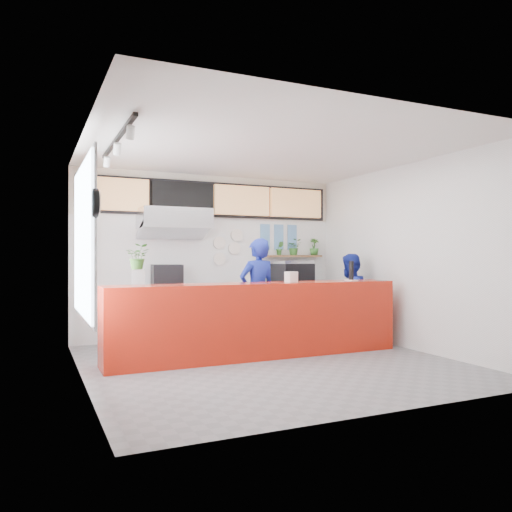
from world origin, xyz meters
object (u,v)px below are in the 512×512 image
object	(u,v)px
espresso_machine	(293,275)
pepper_mill	(351,270)
staff_right	(350,297)
staff_center	(258,294)
panini_oven	(167,278)
service_counter	(258,320)

from	to	relation	value
espresso_machine	pepper_mill	bearing A→B (deg)	-95.18
staff_right	staff_center	bearing A→B (deg)	-23.37
panini_oven	pepper_mill	distance (m)	3.15
espresso_machine	service_counter	bearing A→B (deg)	-138.73
panini_oven	pepper_mill	bearing A→B (deg)	-28.81
service_counter	pepper_mill	bearing A→B (deg)	-0.67
pepper_mill	staff_center	bearing A→B (deg)	155.50
service_counter	staff_right	size ratio (longest dim) A/B	2.92
panini_oven	staff_right	xyz separation A→B (m)	(2.98, -1.19, -0.36)
staff_center	pepper_mill	distance (m)	1.56
panini_oven	staff_right	world-z (taller)	staff_right
service_counter	staff_right	xyz separation A→B (m)	(2.06, 0.61, 0.22)
espresso_machine	staff_center	xyz separation A→B (m)	(-1.29, -1.19, -0.23)
panini_oven	staff_right	distance (m)	3.23
service_counter	pepper_mill	xyz separation A→B (m)	(1.64, -0.02, 0.72)
pepper_mill	espresso_machine	bearing A→B (deg)	92.64
espresso_machine	staff_right	world-z (taller)	staff_right
espresso_machine	staff_center	size ratio (longest dim) A/B	0.40
panini_oven	staff_right	size ratio (longest dim) A/B	0.33
staff_right	panini_oven	bearing A→B (deg)	-45.27
staff_center	staff_right	world-z (taller)	staff_center
panini_oven	espresso_machine	bearing A→B (deg)	6.55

